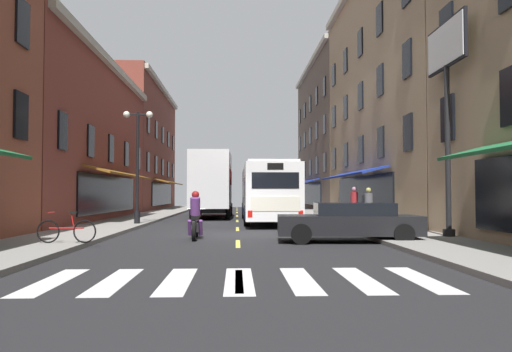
# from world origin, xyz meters

# --- Properties ---
(ground_plane) EXTENTS (34.80, 80.00, 0.10)m
(ground_plane) POSITION_xyz_m (0.00, 0.00, -0.05)
(ground_plane) COLOR black
(lane_centre_dashes) EXTENTS (0.14, 73.90, 0.01)m
(lane_centre_dashes) POSITION_xyz_m (0.00, -0.25, 0.00)
(lane_centre_dashes) COLOR #DBCC4C
(lane_centre_dashes) RESTS_ON ground
(crosswalk_near) EXTENTS (7.10, 2.80, 0.01)m
(crosswalk_near) POSITION_xyz_m (0.00, -10.00, 0.00)
(crosswalk_near) COLOR silver
(crosswalk_near) RESTS_ON ground
(sidewalk_left) EXTENTS (3.00, 80.00, 0.14)m
(sidewalk_left) POSITION_xyz_m (-5.90, 0.00, 0.07)
(sidewalk_left) COLOR gray
(sidewalk_left) RESTS_ON ground
(sidewalk_right) EXTENTS (3.00, 80.00, 0.14)m
(sidewalk_right) POSITION_xyz_m (5.90, 0.00, 0.07)
(sidewalk_right) COLOR gray
(sidewalk_right) RESTS_ON ground
(billboard_sign) EXTENTS (0.40, 2.90, 7.25)m
(billboard_sign) POSITION_xyz_m (7.05, -2.68, 5.69)
(billboard_sign) COLOR black
(billboard_sign) RESTS_ON sidewalk_right
(transit_bus) EXTENTS (2.66, 11.86, 3.11)m
(transit_bus) POSITION_xyz_m (1.63, 8.23, 1.64)
(transit_bus) COLOR white
(transit_bus) RESTS_ON ground
(box_truck) EXTENTS (2.56, 8.40, 4.14)m
(box_truck) POSITION_xyz_m (-1.62, 13.15, 2.11)
(box_truck) COLOR #B21E19
(box_truck) RESTS_ON ground
(sedan_near) EXTENTS (4.64, 2.13, 1.26)m
(sedan_near) POSITION_xyz_m (3.61, -3.06, 0.66)
(sedan_near) COLOR black
(sedan_near) RESTS_ON ground
(sedan_mid) EXTENTS (1.96, 4.54, 1.41)m
(sedan_mid) POSITION_xyz_m (-1.82, 22.94, 0.72)
(sedan_mid) COLOR maroon
(sedan_mid) RESTS_ON ground
(motorcycle_rider) EXTENTS (0.62, 2.07, 1.66)m
(motorcycle_rider) POSITION_xyz_m (-1.46, -1.90, 0.71)
(motorcycle_rider) COLOR black
(motorcycle_rider) RESTS_ON ground
(bicycle_near) EXTENTS (1.71, 0.48, 0.91)m
(bicycle_near) POSITION_xyz_m (-4.94, -4.48, 0.50)
(bicycle_near) COLOR black
(bicycle_near) RESTS_ON sidewalk_left
(pedestrian_near) EXTENTS (0.42, 0.53, 1.69)m
(pedestrian_near) POSITION_xyz_m (5.76, 2.58, 1.04)
(pedestrian_near) COLOR #B29947
(pedestrian_near) RESTS_ON sidewalk_right
(pedestrian_mid) EXTENTS (0.36, 0.36, 1.78)m
(pedestrian_mid) POSITION_xyz_m (5.95, 5.96, 1.06)
(pedestrian_mid) COLOR #B29947
(pedestrian_mid) RESTS_ON sidewalk_right
(street_lamp_twin) EXTENTS (1.42, 0.32, 5.42)m
(street_lamp_twin) POSITION_xyz_m (-4.82, 4.97, 3.14)
(street_lamp_twin) COLOR black
(street_lamp_twin) RESTS_ON sidewalk_left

